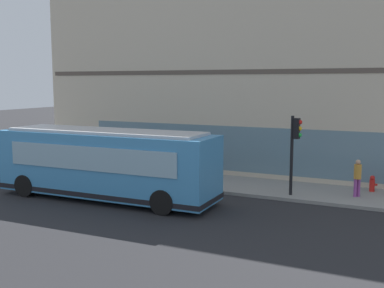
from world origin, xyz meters
The scene contains 10 objects.
ground centered at (0.00, 0.00, 0.00)m, with size 120.00×120.00×0.00m, color #262628.
sidewalk_curb centered at (4.41, 0.00, 0.07)m, with size 3.62×40.00×0.15m, color gray.
building_corner centered at (10.47, 0.00, 5.13)m, with size 8.55×23.32×10.27m.
city_bus_nearside centered at (-0.38, 2.90, 1.55)m, with size 2.74×10.08×3.07m.
traffic_light_near_corner centered at (3.27, -4.52, 2.60)m, with size 0.32×0.49×3.52m.
fire_hydrant centered at (5.52, -7.61, 0.51)m, with size 0.35×0.35×0.74m.
pedestrian_near_hydrant centered at (4.17, -7.09, 1.09)m, with size 0.32×0.32×1.64m.
pedestrian_near_building_entrance centered at (3.24, 3.17, 1.15)m, with size 0.32×0.32×1.74m.
pedestrian_by_light_pole centered at (5.23, 0.84, 1.18)m, with size 0.32×0.32×1.78m.
newspaper_vending_box centered at (5.25, 3.73, 0.60)m, with size 0.44×0.43×0.90m.
Camera 1 is at (-16.77, -9.10, 5.10)m, focal length 43.40 mm.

